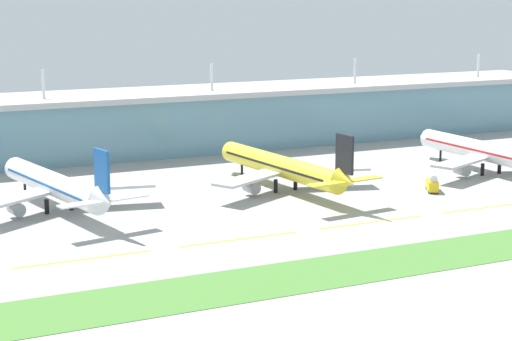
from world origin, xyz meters
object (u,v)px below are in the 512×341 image
Objects in this scene: airliner_far_middle at (488,152)px; fuel_truck at (432,183)px; airliner_center at (283,167)px; airliner_near_middle at (56,185)px.

airliner_far_middle reaches higher than fuel_truck.
fuel_truck is (35.70, -18.61, -4.19)m from airliner_center.
airliner_center is 65.26m from airliner_far_middle.
fuel_truck is at bearing -156.75° from airliner_far_middle.
airliner_near_middle is at bearing 167.20° from fuel_truck.
airliner_center is 40.48m from fuel_truck.
airliner_near_middle reaches higher than fuel_truck.
airliner_far_middle is at bearing -4.23° from airliner_near_middle.
airliner_far_middle is 8.62× the size of fuel_truck.
airliner_far_middle is at bearing 23.25° from fuel_truck.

